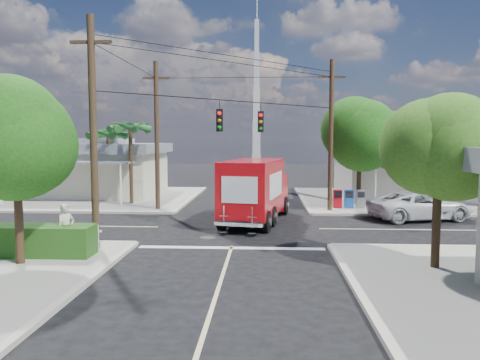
{
  "coord_description": "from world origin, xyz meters",
  "views": [
    {
      "loc": [
        1.38,
        -22.75,
        4.37
      ],
      "look_at": [
        0.0,
        2.0,
        2.2
      ],
      "focal_mm": 35.0,
      "sensor_mm": 36.0,
      "label": 1
    }
  ],
  "objects": [
    {
      "name": "ground",
      "position": [
        0.0,
        0.0,
        0.0
      ],
      "size": [
        120.0,
        120.0,
        0.0
      ],
      "primitive_type": "plane",
      "color": "black",
      "rests_on": "ground"
    },
    {
      "name": "tree_ne_front",
      "position": [
        7.21,
        6.76,
        4.77
      ],
      "size": [
        4.21,
        4.14,
        6.66
      ],
      "color": "#422D1C",
      "rests_on": "sidewalk_ne"
    },
    {
      "name": "road_markings",
      "position": [
        0.0,
        -1.47,
        0.01
      ],
      "size": [
        32.0,
        32.0,
        0.01
      ],
      "color": "beige",
      "rests_on": "ground"
    },
    {
      "name": "palm_nw_back",
      "position": [
        -9.5,
        9.0,
        4.67
      ],
      "size": [
        3.01,
        3.08,
        5.19
      ],
      "color": "#422D1C",
      "rests_on": "sidewalk_nw"
    },
    {
      "name": "tree_sw_front",
      "position": [
        -6.99,
        -7.54,
        4.33
      ],
      "size": [
        3.88,
        3.78,
        6.03
      ],
      "color": "#422D1C",
      "rests_on": "sidewalk_sw"
    },
    {
      "name": "radio_tower",
      "position": [
        0.5,
        20.0,
        5.64
      ],
      "size": [
        0.8,
        0.8,
        17.0
      ],
      "color": "silver",
      "rests_on": "ground"
    },
    {
      "name": "sidewalk_ne",
      "position": [
        10.88,
        10.88,
        0.07
      ],
      "size": [
        14.12,
        14.12,
        0.14
      ],
      "color": "#AAA59A",
      "rests_on": "ground"
    },
    {
      "name": "picket_fence",
      "position": [
        -7.8,
        -5.6,
        0.68
      ],
      "size": [
        5.94,
        0.06,
        1.0
      ],
      "color": "silver",
      "rests_on": "sidewalk_sw"
    },
    {
      "name": "tree_se",
      "position": [
        7.01,
        -7.24,
        4.04
      ],
      "size": [
        3.67,
        3.54,
        5.62
      ],
      "color": "#422D1C",
      "rests_on": "sidewalk_se"
    },
    {
      "name": "pedestrian",
      "position": [
        -5.98,
        -6.12,
        1.07
      ],
      "size": [
        0.74,
        0.82,
        1.87
      ],
      "primitive_type": "imported",
      "rotation": [
        0.0,
        0.0,
        1.01
      ],
      "color": "beige",
      "rests_on": "sidewalk_sw"
    },
    {
      "name": "vending_boxes",
      "position": [
        6.5,
        6.2,
        0.69
      ],
      "size": [
        1.9,
        0.5,
        1.1
      ],
      "color": "#A60A16",
      "rests_on": "sidewalk_ne"
    },
    {
      "name": "delivery_truck",
      "position": [
        0.85,
        1.67,
        1.67
      ],
      "size": [
        3.7,
        7.9,
        3.3
      ],
      "color": "black",
      "rests_on": "ground"
    },
    {
      "name": "utility_poles",
      "position": [
        -1.58,
        1.6,
        4.67
      ],
      "size": [
        12.0,
        10.68,
        9.0
      ],
      "color": "#473321",
      "rests_on": "ground"
    },
    {
      "name": "building_ne",
      "position": [
        12.5,
        11.97,
        2.32
      ],
      "size": [
        11.8,
        10.2,
        4.5
      ],
      "color": "beige",
      "rests_on": "sidewalk_ne"
    },
    {
      "name": "palm_nw_front",
      "position": [
        -7.5,
        7.5,
        5.04
      ],
      "size": [
        3.01,
        3.08,
        5.59
      ],
      "color": "#422D1C",
      "rests_on": "sidewalk_nw"
    },
    {
      "name": "tree_ne_back",
      "position": [
        9.81,
        8.96,
        4.19
      ],
      "size": [
        3.77,
        3.66,
        5.82
      ],
      "color": "#422D1C",
      "rests_on": "sidewalk_ne"
    },
    {
      "name": "building_nw",
      "position": [
        -12.0,
        12.46,
        2.22
      ],
      "size": [
        10.8,
        10.2,
        4.3
      ],
      "color": "beige",
      "rests_on": "sidewalk_nw"
    },
    {
      "name": "hedge_sw",
      "position": [
        -8.0,
        -6.4,
        0.69
      ],
      "size": [
        6.2,
        1.2,
        1.1
      ],
      "primitive_type": "cube",
      "color": "#1E4617",
      "rests_on": "sidewalk_sw"
    },
    {
      "name": "sidewalk_nw",
      "position": [
        -10.88,
        10.88,
        0.07
      ],
      "size": [
        14.12,
        14.12,
        0.14
      ],
      "color": "#AAA59A",
      "rests_on": "ground"
    },
    {
      "name": "parked_car",
      "position": [
        9.73,
        2.86,
        0.76
      ],
      "size": [
        5.94,
        3.8,
        1.53
      ],
      "primitive_type": "imported",
      "rotation": [
        0.0,
        0.0,
        1.82
      ],
      "color": "silver",
      "rests_on": "ground"
    }
  ]
}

